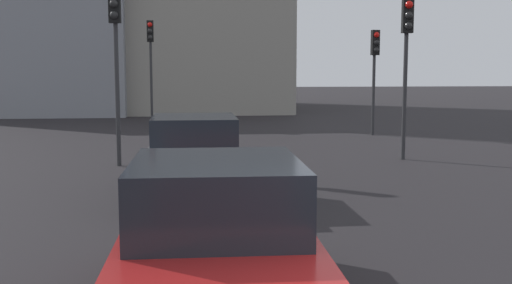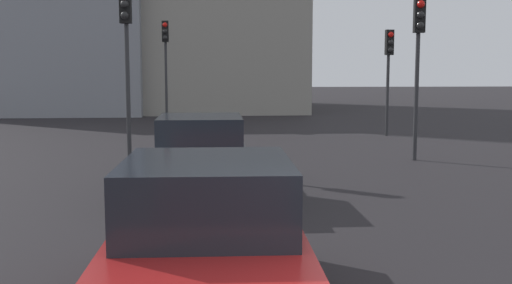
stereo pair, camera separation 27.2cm
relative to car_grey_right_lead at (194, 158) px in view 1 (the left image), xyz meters
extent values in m
cube|color=slate|center=(0.05, 0.00, -0.15)|extent=(4.05, 1.76, 0.67)
cube|color=#1E232B|center=(-0.15, 0.00, 0.49)|extent=(1.82, 1.54, 0.62)
cylinder|color=black|center=(1.30, -0.88, -0.42)|extent=(0.64, 0.22, 0.64)
cylinder|color=black|center=(1.31, 0.87, -0.42)|extent=(0.64, 0.22, 0.64)
cylinder|color=black|center=(-1.20, -0.87, -0.42)|extent=(0.64, 0.22, 0.64)
cylinder|color=black|center=(-1.20, 0.88, -0.42)|extent=(0.64, 0.22, 0.64)
cube|color=red|center=(-1.99, -0.63, -0.03)|extent=(0.03, 0.20, 0.11)
cube|color=red|center=(-1.98, 0.63, -0.03)|extent=(0.03, 0.20, 0.11)
cube|color=maroon|center=(-5.77, -0.17, -0.14)|extent=(4.03, 1.83, 0.69)
cube|color=#1E232B|center=(-5.97, -0.16, 0.52)|extent=(1.83, 1.58, 0.64)
cylinder|color=black|center=(-4.55, -1.07, -0.42)|extent=(0.64, 0.23, 0.64)
cylinder|color=black|center=(-4.51, 0.69, -0.42)|extent=(0.64, 0.23, 0.64)
cylinder|color=#2D2D30|center=(3.88, 1.86, 1.03)|extent=(0.11, 0.11, 3.54)
cube|color=black|center=(3.82, 1.87, 3.25)|extent=(0.21, 0.29, 0.90)
sphere|color=black|center=(3.71, 1.87, 3.25)|extent=(0.20, 0.20, 0.20)
sphere|color=black|center=(3.71, 1.87, 2.98)|extent=(0.20, 0.20, 0.20)
cylinder|color=#2D2D30|center=(4.16, -5.62, 0.94)|extent=(0.11, 0.11, 3.36)
cube|color=black|center=(4.10, -5.62, 3.07)|extent=(0.22, 0.29, 0.90)
sphere|color=red|center=(3.99, -5.61, 3.34)|extent=(0.20, 0.20, 0.20)
sphere|color=black|center=(3.99, -5.61, 3.07)|extent=(0.20, 0.20, 0.20)
sphere|color=black|center=(3.99, -5.61, 2.80)|extent=(0.20, 0.20, 0.20)
cylinder|color=#2D2D30|center=(15.06, 1.72, 1.05)|extent=(0.11, 0.11, 3.58)
cube|color=black|center=(15.00, 1.72, 3.29)|extent=(0.20, 0.28, 0.90)
sphere|color=red|center=(14.89, 1.72, 3.56)|extent=(0.20, 0.20, 0.20)
sphere|color=black|center=(14.89, 1.72, 3.29)|extent=(0.20, 0.20, 0.20)
sphere|color=black|center=(14.89, 1.72, 3.02)|extent=(0.20, 0.20, 0.20)
cylinder|color=#2D2D30|center=(10.17, -6.63, 0.72)|extent=(0.11, 0.11, 2.93)
cube|color=black|center=(10.11, -6.63, 2.64)|extent=(0.22, 0.30, 0.90)
sphere|color=red|center=(10.00, -6.64, 2.91)|extent=(0.20, 0.20, 0.20)
sphere|color=black|center=(10.00, -6.64, 2.64)|extent=(0.20, 0.20, 0.20)
sphere|color=black|center=(10.00, -6.64, 2.37)|extent=(0.20, 0.20, 0.20)
cube|color=gray|center=(25.80, 8.23, 3.59)|extent=(13.03, 9.87, 8.67)
camera|label=1|loc=(-11.50, 0.07, 1.67)|focal=42.56mm
camera|label=2|loc=(-11.52, -0.20, 1.67)|focal=42.56mm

